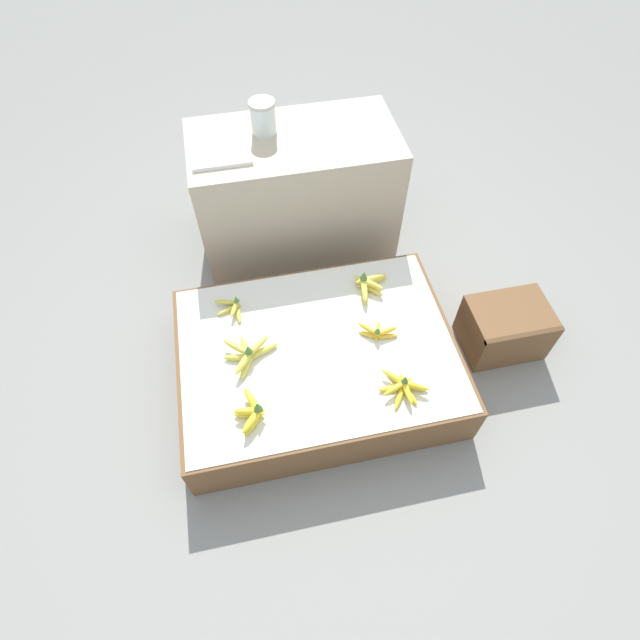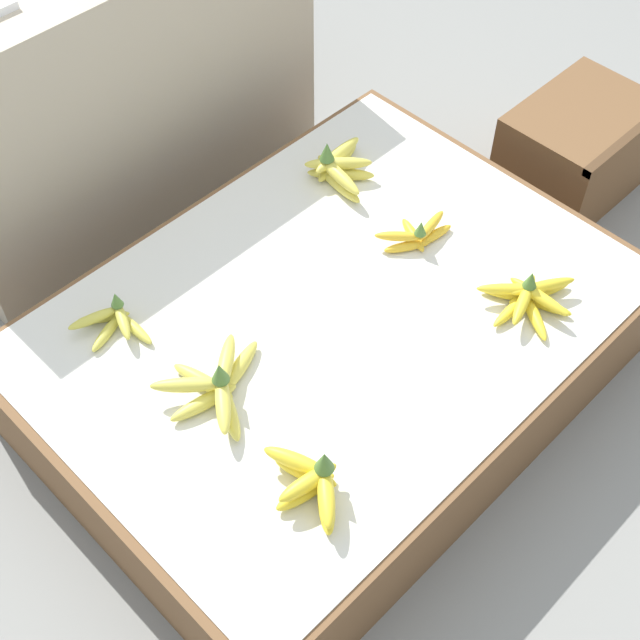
# 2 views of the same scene
# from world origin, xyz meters

# --- Properties ---
(ground_plane) EXTENTS (10.00, 10.00, 0.00)m
(ground_plane) POSITION_xyz_m (0.00, 0.00, 0.00)
(ground_plane) COLOR gray
(display_platform) EXTENTS (1.28, 0.95, 0.26)m
(display_platform) POSITION_xyz_m (0.00, 0.00, 0.13)
(display_platform) COLOR brown
(display_platform) RESTS_ON ground_plane
(back_vendor_table) EXTENTS (1.06, 0.56, 0.71)m
(back_vendor_table) POSITION_xyz_m (0.08, 0.95, 0.36)
(back_vendor_table) COLOR tan
(back_vendor_table) RESTS_ON ground_plane
(wooden_crate) EXTENTS (0.39, 0.29, 0.27)m
(wooden_crate) POSITION_xyz_m (0.96, -0.00, 0.13)
(wooden_crate) COLOR brown
(wooden_crate) RESTS_ON ground_plane
(banana_bunch_front_left) EXTENTS (0.14, 0.21, 0.11)m
(banana_bunch_front_left) POSITION_xyz_m (-0.33, -0.28, 0.30)
(banana_bunch_front_left) COLOR yellow
(banana_bunch_front_left) RESTS_ON display_platform
(banana_bunch_front_midleft) EXTENTS (0.22, 0.20, 0.09)m
(banana_bunch_front_midleft) POSITION_xyz_m (0.32, -0.28, 0.29)
(banana_bunch_front_midleft) COLOR yellow
(banana_bunch_front_midleft) RESTS_ON display_platform
(banana_bunch_middle_left) EXTENTS (0.26, 0.24, 0.11)m
(banana_bunch_middle_left) POSITION_xyz_m (-0.31, 0.01, 0.29)
(banana_bunch_middle_left) COLOR #DBCC4C
(banana_bunch_middle_left) RESTS_ON display_platform
(banana_bunch_middle_midleft) EXTENTS (0.18, 0.11, 0.08)m
(banana_bunch_middle_midleft) POSITION_xyz_m (0.29, 0.01, 0.28)
(banana_bunch_middle_midleft) COLOR gold
(banana_bunch_middle_midleft) RESTS_ON display_platform
(banana_bunch_back_left) EXTENTS (0.13, 0.17, 0.08)m
(banana_bunch_back_left) POSITION_xyz_m (-0.36, 0.30, 0.28)
(banana_bunch_back_left) COLOR gold
(banana_bunch_back_left) RESTS_ON display_platform
(banana_bunch_back_midleft) EXTENTS (0.18, 0.18, 0.11)m
(banana_bunch_back_midleft) POSITION_xyz_m (0.31, 0.29, 0.29)
(banana_bunch_back_midleft) COLOR #DBCC4C
(banana_bunch_back_midleft) RESTS_ON display_platform
(glass_jar) EXTENTS (0.13, 0.13, 0.16)m
(glass_jar) POSITION_xyz_m (-0.06, 1.02, 0.80)
(glass_jar) COLOR silver
(glass_jar) RESTS_ON back_vendor_table
(foam_tray_white) EXTENTS (0.28, 0.15, 0.02)m
(foam_tray_white) POSITION_xyz_m (-0.28, 0.84, 0.72)
(foam_tray_white) COLOR white
(foam_tray_white) RESTS_ON back_vendor_table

